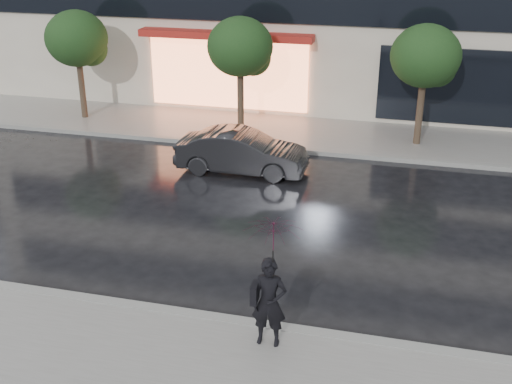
% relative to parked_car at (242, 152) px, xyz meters
% --- Properties ---
extents(ground, '(120.00, 120.00, 0.00)m').
position_rel_parked_car_xyz_m(ground, '(2.00, -6.46, -0.63)').
color(ground, black).
rests_on(ground, ground).
extents(sidewalk_far, '(60.00, 3.50, 0.12)m').
position_rel_parked_car_xyz_m(sidewalk_far, '(2.00, 3.79, -0.57)').
color(sidewalk_far, slate).
rests_on(sidewalk_far, ground).
extents(curb_near, '(60.00, 0.25, 0.14)m').
position_rel_parked_car_xyz_m(curb_near, '(2.00, -7.46, -0.56)').
color(curb_near, gray).
rests_on(curb_near, ground).
extents(curb_far, '(60.00, 0.25, 0.14)m').
position_rel_parked_car_xyz_m(curb_far, '(2.00, 2.04, -0.56)').
color(curb_far, gray).
rests_on(curb_far, ground).
extents(tree_far_west, '(2.20, 2.20, 3.99)m').
position_rel_parked_car_xyz_m(tree_far_west, '(-6.94, 3.57, 2.29)').
color(tree_far_west, '#33261C').
rests_on(tree_far_west, ground).
extents(tree_mid_west, '(2.20, 2.20, 3.99)m').
position_rel_parked_car_xyz_m(tree_mid_west, '(-0.94, 3.57, 2.29)').
color(tree_mid_west, '#33261C').
rests_on(tree_mid_west, ground).
extents(tree_mid_east, '(2.20, 2.20, 3.99)m').
position_rel_parked_car_xyz_m(tree_mid_east, '(5.06, 3.57, 2.29)').
color(tree_mid_east, '#33261C').
rests_on(tree_mid_east, ground).
extents(parked_car, '(3.85, 1.35, 1.27)m').
position_rel_parked_car_xyz_m(parked_car, '(0.00, 0.00, 0.00)').
color(parked_car, black).
rests_on(parked_car, ground).
extents(pedestrian_with_umbrella, '(1.05, 1.06, 2.42)m').
position_rel_parked_car_xyz_m(pedestrian_with_umbrella, '(2.71, -7.96, 1.10)').
color(pedestrian_with_umbrella, black).
rests_on(pedestrian_with_umbrella, sidewalk_near).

